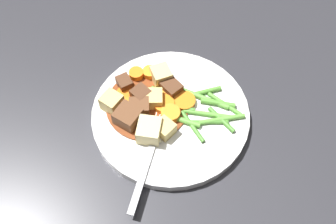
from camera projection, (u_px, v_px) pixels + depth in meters
ground_plane at (168, 117)px, 0.61m from camera, size 3.00×3.00×0.00m
dinner_plate at (168, 115)px, 0.60m from camera, size 0.25×0.25×0.02m
stew_sauce at (145, 104)px, 0.60m from camera, size 0.13×0.13×0.00m
carrot_slice_0 at (134, 74)px, 0.63m from camera, size 0.03×0.03×0.01m
carrot_slice_1 at (159, 96)px, 0.60m from camera, size 0.04×0.04×0.01m
carrot_slice_2 at (165, 114)px, 0.58m from camera, size 0.04×0.04×0.01m
carrot_slice_3 at (125, 94)px, 0.61m from camera, size 0.04×0.04×0.01m
carrot_slice_4 at (125, 106)px, 0.59m from camera, size 0.04×0.04×0.01m
carrot_slice_5 at (147, 73)px, 0.63m from camera, size 0.02×0.02×0.01m
carrot_slice_6 at (182, 101)px, 0.60m from camera, size 0.04×0.04×0.01m
carrot_slice_7 at (161, 105)px, 0.59m from camera, size 0.04×0.04×0.01m
potato_chunk_0 at (162, 128)px, 0.57m from camera, size 0.04×0.04×0.02m
potato_chunk_1 at (150, 99)px, 0.59m from camera, size 0.03×0.03×0.02m
potato_chunk_2 at (109, 102)px, 0.59m from camera, size 0.04×0.04×0.03m
potato_chunk_3 at (146, 130)px, 0.56m from camera, size 0.04×0.04×0.03m
potato_chunk_4 at (159, 76)px, 0.61m from camera, size 0.04×0.04×0.03m
meat_chunk_0 at (137, 110)px, 0.58m from camera, size 0.03×0.03×0.02m
meat_chunk_1 at (170, 88)px, 0.61m from camera, size 0.04×0.04×0.02m
meat_chunk_2 at (122, 84)px, 0.61m from camera, size 0.03×0.03×0.02m
meat_chunk_3 at (138, 95)px, 0.60m from camera, size 0.04×0.04×0.02m
meat_chunk_4 at (125, 117)px, 0.57m from camera, size 0.05×0.05×0.03m
green_bean_0 at (203, 99)px, 0.60m from camera, size 0.07×0.04×0.01m
green_bean_1 at (205, 114)px, 0.59m from camera, size 0.08×0.02×0.01m
green_bean_2 at (167, 100)px, 0.60m from camera, size 0.07×0.05×0.01m
green_bean_3 at (219, 120)px, 0.58m from camera, size 0.04×0.05×0.01m
green_bean_4 at (190, 126)px, 0.58m from camera, size 0.04×0.06×0.01m
green_bean_5 at (179, 120)px, 0.58m from camera, size 0.06×0.03×0.01m
green_bean_6 at (165, 104)px, 0.60m from camera, size 0.08×0.03×0.01m
green_bean_7 at (222, 104)px, 0.60m from camera, size 0.05×0.04×0.01m
green_bean_8 at (204, 91)px, 0.61m from camera, size 0.05×0.02×0.01m
green_bean_9 at (219, 119)px, 0.58m from camera, size 0.07×0.02×0.01m
green_bean_10 at (215, 103)px, 0.60m from camera, size 0.06×0.02×0.01m
green_bean_11 at (206, 122)px, 0.58m from camera, size 0.06×0.01×0.01m
fork at (147, 154)px, 0.55m from camera, size 0.06×0.17×0.00m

